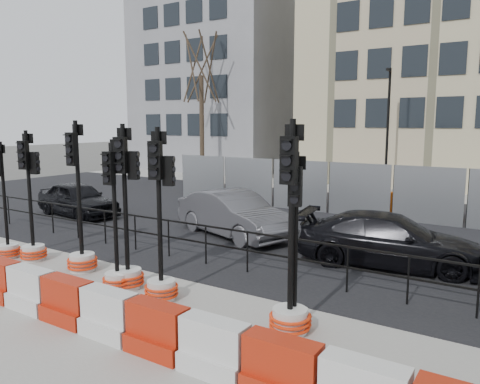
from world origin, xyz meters
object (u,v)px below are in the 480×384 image
Objects in this scene: car_a at (78,199)px; traffic_signal_d at (127,251)px; traffic_signal_h at (294,295)px; car_c at (390,240)px; traffic_signal_a at (7,235)px.

traffic_signal_d is at bearing -114.75° from car_a.
traffic_signal_h is at bearing -17.60° from traffic_signal_d.
traffic_signal_d reaches higher than car_c.
traffic_signal_a is 0.77× the size of car_a.
car_a is at bearing 142.60° from traffic_signal_h.
traffic_signal_a is 0.87× the size of traffic_signal_d.
traffic_signal_a is 1.00× the size of traffic_signal_h.
traffic_signal_a is at bearing 109.83° from car_c.
traffic_signal_h is at bearing 166.35° from car_c.
car_a is (-3.03, 4.60, 0.02)m from traffic_signal_a.
car_a is (-7.29, 4.50, -0.18)m from traffic_signal_d.
car_c reaches higher than car_a.
traffic_signal_a is 9.66m from car_c.
traffic_signal_a is at bearing 165.52° from traffic_signal_h.
traffic_signal_a reaches higher than car_a.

